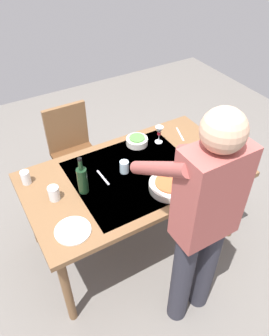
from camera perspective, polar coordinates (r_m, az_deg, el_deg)
The scene contains 16 objects.
ground_plane at distance 3.03m, azimuth 0.00°, elevation -11.82°, with size 6.00×6.00×0.00m, color #66605B.
dining_table at distance 2.52m, azimuth 0.00°, elevation -2.13°, with size 1.64×0.93×0.77m.
chair_near at distance 3.17m, azimuth -10.64°, elevation 3.59°, with size 0.40×0.40×0.91m.
person_server at distance 1.93m, azimuth 11.66°, elevation -8.65°, with size 0.42×0.61×1.69m.
wine_bottle at distance 2.28m, azimuth -8.98°, elevation -1.97°, with size 0.07×0.07×0.30m.
wine_glass_left at distance 2.63m, azimuth 15.36°, elevation 3.38°, with size 0.07×0.07×0.15m.
wine_glass_right at distance 2.72m, azimuth 4.28°, elevation 6.27°, with size 0.07×0.07×0.15m.
water_cup_near_left at distance 2.56m, azimuth 12.98°, elevation 1.16°, with size 0.07×0.07×0.11m, color silver.
water_cup_near_right at distance 2.30m, azimuth -13.75°, elevation -4.26°, with size 0.08×0.08×0.10m, color silver.
water_cup_far_left at distance 2.48m, azimuth -18.28°, elevation -1.56°, with size 0.07×0.07×0.10m, color silver.
water_cup_far_right at distance 2.45m, azimuth -1.78°, elevation 0.21°, with size 0.07×0.07×0.10m, color silver.
serving_bowl_pasta at distance 2.34m, azimuth 6.16°, elevation -3.00°, with size 0.30×0.30×0.07m.
side_bowl_salad at distance 2.74m, azimuth 0.43°, elevation 4.74°, with size 0.18×0.18×0.07m.
dinner_plate_near at distance 2.12m, azimuth -10.60°, elevation -10.59°, with size 0.23×0.23×0.01m, color silver.
table_knife at distance 2.89m, azimuth 7.86°, elevation 5.82°, with size 0.01×0.20×0.01m, color silver.
table_fork at distance 2.44m, azimuth -5.46°, elevation -1.65°, with size 0.01×0.18×0.01m, color silver.
Camera 1 is at (0.93, 1.60, 2.40)m, focal length 35.30 mm.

